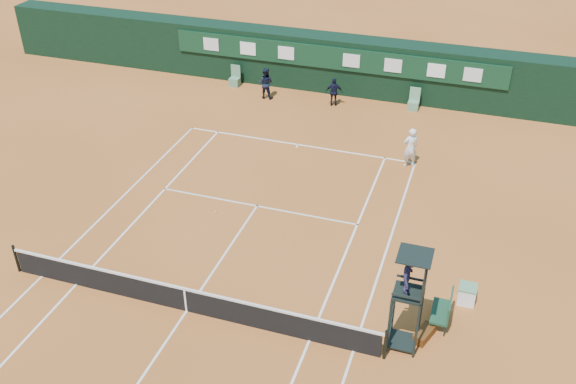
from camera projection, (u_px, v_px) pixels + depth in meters
The scene contains 14 objects.
ground at pixel (187, 311), 20.57m from camera, with size 90.00×90.00×0.00m, color #B5622A.
court_lines at pixel (187, 311), 20.57m from camera, with size 11.05×23.85×0.01m.
tennis_net at pixel (185, 299), 20.30m from camera, with size 12.90×0.10×1.10m.
back_wall at pixel (337, 64), 34.78m from camera, with size 40.00×1.65×3.00m.
linesman_chair_left at pixel (235, 80), 35.87m from camera, with size 0.55×0.50×1.15m.
linesman_chair_right at pixel (414, 104), 33.22m from camera, with size 0.55×0.50×1.15m.
umpire_chair at pixel (410, 282), 18.02m from camera, with size 0.96×0.95×3.42m.
player_bench at pixel (445, 309), 19.78m from camera, with size 0.55×1.20×1.10m.
tennis_bag at pixel (424, 334), 19.48m from camera, with size 0.37×0.85×0.32m, color black.
cooler at pixel (467, 294), 20.77m from camera, with size 0.57×0.57×0.65m.
tennis_ball at pixel (216, 212), 25.28m from camera, with size 0.08×0.08×0.08m, color #BDD030.
player at pixel (410, 148), 27.94m from camera, with size 0.67×0.44×1.84m, color white.
ball_kid_left at pixel (266, 83), 34.17m from camera, with size 0.82×0.64×1.69m, color black.
ball_kid_right at pixel (334, 92), 33.39m from camera, with size 0.89×0.37×1.52m, color black.
Camera 1 is at (7.90, -13.52, 14.25)m, focal length 40.00 mm.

